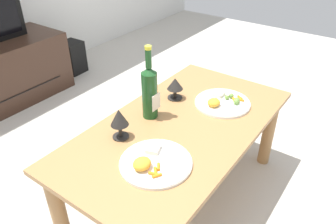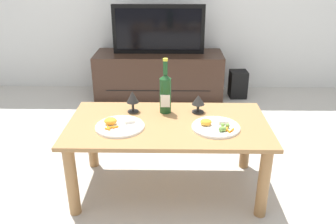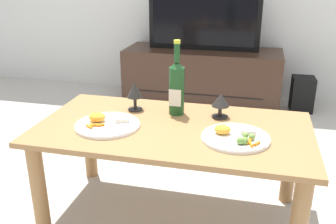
{
  "view_description": "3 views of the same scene",
  "coord_description": "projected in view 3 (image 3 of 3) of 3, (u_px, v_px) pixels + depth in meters",
  "views": [
    {
      "loc": [
        -1.08,
        -0.7,
        1.38
      ],
      "look_at": [
        -0.01,
        0.06,
        0.54
      ],
      "focal_mm": 35.07,
      "sensor_mm": 36.0,
      "label": 1
    },
    {
      "loc": [
        0.03,
        -1.96,
        1.42
      ],
      "look_at": [
        -0.0,
        0.01,
        0.55
      ],
      "focal_mm": 37.17,
      "sensor_mm": 36.0,
      "label": 2
    },
    {
      "loc": [
        0.35,
        -1.55,
        1.16
      ],
      "look_at": [
        -0.03,
        0.04,
        0.54
      ],
      "focal_mm": 40.11,
      "sensor_mm": 36.0,
      "label": 3
    }
  ],
  "objects": [
    {
      "name": "dining_table",
      "position": [
        173.0,
        143.0,
        1.75
      ],
      "size": [
        1.25,
        0.67,
        0.49
      ],
      "color": "#9E7042",
      "rests_on": "ground_plane"
    },
    {
      "name": "dinner_plate_left",
      "position": [
        107.0,
        124.0,
        1.72
      ],
      "size": [
        0.3,
        0.3,
        0.05
      ],
      "color": "white",
      "rests_on": "dining_table"
    },
    {
      "name": "wine_bottle",
      "position": [
        177.0,
        86.0,
        1.83
      ],
      "size": [
        0.08,
        0.08,
        0.37
      ],
      "color": "#19471E",
      "rests_on": "dining_table"
    },
    {
      "name": "floor_speaker",
      "position": [
        302.0,
        94.0,
        3.24
      ],
      "size": [
        0.19,
        0.19,
        0.3
      ],
      "primitive_type": "cube",
      "rotation": [
        0.0,
        0.0,
        0.05
      ],
      "color": "black",
      "rests_on": "ground_plane"
    },
    {
      "name": "tv_stand",
      "position": [
        202.0,
        76.0,
        3.43
      ],
      "size": [
        1.39,
        0.5,
        0.49
      ],
      "color": "#382319",
      "rests_on": "ground_plane"
    },
    {
      "name": "goblet_right",
      "position": [
        221.0,
        102.0,
        1.8
      ],
      "size": [
        0.09,
        0.09,
        0.12
      ],
      "color": "black",
      "rests_on": "dining_table"
    },
    {
      "name": "goblet_left",
      "position": [
        135.0,
        91.0,
        1.89
      ],
      "size": [
        0.08,
        0.08,
        0.15
      ],
      "color": "black",
      "rests_on": "dining_table"
    },
    {
      "name": "tv_screen",
      "position": [
        204.0,
        20.0,
        3.24
      ],
      "size": [
        0.98,
        0.05,
        0.51
      ],
      "color": "black",
      "rests_on": "tv_stand"
    },
    {
      "name": "dinner_plate_right",
      "position": [
        235.0,
        137.0,
        1.59
      ],
      "size": [
        0.29,
        0.29,
        0.05
      ],
      "color": "white",
      "rests_on": "dining_table"
    },
    {
      "name": "ground_plane",
      "position": [
        172.0,
        214.0,
        1.9
      ],
      "size": [
        6.4,
        6.4,
        0.0
      ],
      "primitive_type": "plane",
      "color": "#B7B2A8"
    }
  ]
}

